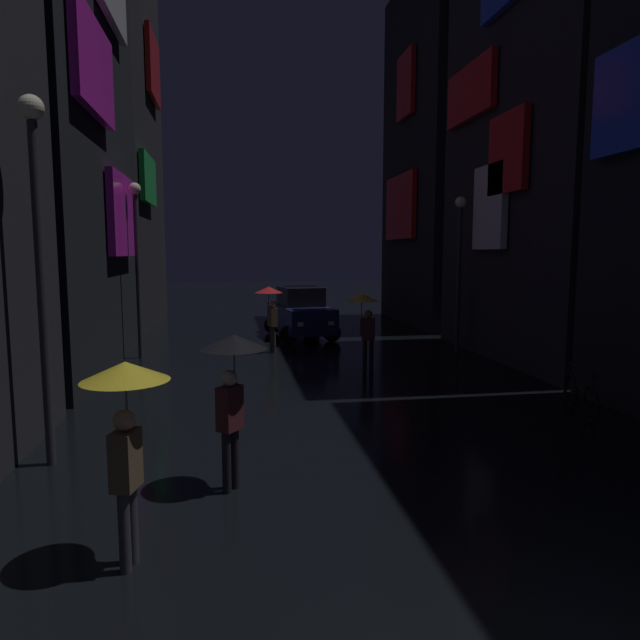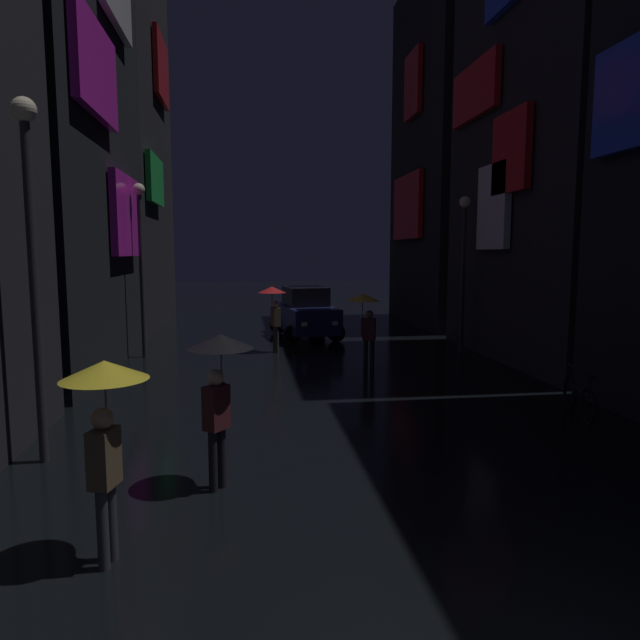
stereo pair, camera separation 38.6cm
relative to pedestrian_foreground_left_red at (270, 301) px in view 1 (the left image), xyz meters
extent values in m
cube|color=black|center=(-6.49, -1.66, 6.61)|extent=(4.00, 8.98, 16.57)
cube|color=#F226D8|center=(-4.34, -0.70, 2.61)|extent=(0.20, 3.28, 2.35)
cube|color=#F226D8|center=(-4.34, -3.56, 5.90)|extent=(0.20, 3.64, 2.22)
cube|color=black|center=(-6.49, 7.29, 6.43)|extent=(4.00, 8.89, 16.20)
cube|color=#26E54C|center=(-4.34, 5.14, 4.35)|extent=(0.20, 3.24, 1.84)
cube|color=red|center=(-4.34, 7.89, 9.33)|extent=(0.20, 3.26, 2.69)
cube|color=#232328|center=(8.51, -2.13, 5.40)|extent=(4.00, 8.04, 14.13)
cube|color=white|center=(6.36, -2.20, 2.86)|extent=(0.20, 1.89, 2.46)
cube|color=red|center=(6.36, -3.20, 4.26)|extent=(0.20, 1.99, 2.17)
cube|color=red|center=(6.36, -0.54, 6.57)|extent=(0.20, 3.32, 1.67)
cube|color=black|center=(8.51, 6.67, 5.90)|extent=(4.00, 7.64, 15.14)
cube|color=red|center=(6.36, 6.87, 3.55)|extent=(0.20, 3.97, 2.84)
cube|color=red|center=(6.36, 6.35, 8.68)|extent=(0.20, 2.06, 2.72)
cylinder|color=#38332D|center=(0.10, -0.19, -1.24)|extent=(0.12, 0.12, 0.85)
cylinder|color=#38332D|center=(0.04, -0.02, -1.24)|extent=(0.12, 0.12, 0.85)
cube|color=brown|center=(0.07, -0.10, -0.52)|extent=(0.32, 0.39, 0.60)
sphere|color=beige|center=(0.07, -0.10, -0.11)|extent=(0.22, 0.22, 0.22)
cylinder|color=brown|center=(-0.03, 0.05, -0.47)|extent=(0.09, 0.09, 0.50)
cylinder|color=slate|center=(-0.03, 0.05, -0.13)|extent=(0.02, 0.02, 0.77)
cone|color=red|center=(-0.03, 0.05, 0.35)|extent=(0.90, 0.90, 0.20)
cylinder|color=#2D2D38|center=(-2.33, -12.60, -1.24)|extent=(0.12, 0.12, 0.85)
cylinder|color=#2D2D38|center=(-2.29, -12.43, -1.24)|extent=(0.12, 0.12, 0.85)
cube|color=brown|center=(-2.31, -12.51, -0.52)|extent=(0.30, 0.38, 0.60)
sphere|color=tan|center=(-2.31, -12.51, -0.11)|extent=(0.22, 0.22, 0.22)
cylinder|color=brown|center=(-2.31, -12.33, -0.47)|extent=(0.09, 0.09, 0.50)
cylinder|color=slate|center=(-2.31, -12.33, -0.13)|extent=(0.02, 0.02, 0.77)
cone|color=yellow|center=(-2.31, -12.33, 0.35)|extent=(0.90, 0.90, 0.20)
cylinder|color=black|center=(2.51, -3.41, -1.24)|extent=(0.12, 0.12, 0.85)
cylinder|color=black|center=(2.34, -3.35, -1.24)|extent=(0.12, 0.12, 0.85)
cube|color=#4C1E23|center=(2.43, -3.38, -0.52)|extent=(0.39, 0.32, 0.60)
sphere|color=#9E7051|center=(2.43, -3.38, -0.11)|extent=(0.22, 0.22, 0.22)
cylinder|color=#4C1E23|center=(2.24, -3.37, -0.47)|extent=(0.09, 0.09, 0.50)
cylinder|color=slate|center=(2.24, -3.37, -0.13)|extent=(0.02, 0.02, 0.77)
cone|color=yellow|center=(2.24, -3.37, 0.35)|extent=(0.90, 0.90, 0.20)
cylinder|color=black|center=(-1.33, -10.81, -1.24)|extent=(0.12, 0.12, 0.85)
cylinder|color=black|center=(-1.22, -10.67, -1.24)|extent=(0.12, 0.12, 0.85)
cube|color=#4C1E23|center=(-1.27, -10.74, -0.52)|extent=(0.38, 0.40, 0.60)
sphere|color=beige|center=(-1.27, -10.74, -0.11)|extent=(0.22, 0.22, 0.22)
cylinder|color=#4C1E23|center=(-1.20, -10.57, -0.47)|extent=(0.09, 0.09, 0.50)
cylinder|color=slate|center=(-1.20, -10.57, -0.13)|extent=(0.02, 0.02, 0.77)
cone|color=black|center=(-1.20, -10.57, 0.35)|extent=(0.90, 0.90, 0.20)
torus|color=black|center=(5.74, -7.59, -1.31)|extent=(0.23, 0.71, 0.72)
torus|color=black|center=(5.48, -8.66, -1.31)|extent=(0.23, 0.71, 0.72)
cylinder|color=black|center=(5.61, -8.13, -1.13)|extent=(0.29, 0.98, 0.05)
cylinder|color=black|center=(5.48, -8.66, -0.96)|extent=(0.04, 0.04, 0.40)
cube|color=black|center=(5.48, -8.66, -0.74)|extent=(0.17, 0.26, 0.06)
cylinder|color=black|center=(5.74, -7.59, -0.76)|extent=(0.14, 0.44, 0.03)
cube|color=navy|center=(1.35, 2.99, -0.90)|extent=(2.25, 4.29, 0.90)
cube|color=black|center=(1.35, 2.99, -0.10)|extent=(1.69, 2.03, 0.70)
cylinder|color=black|center=(2.34, 1.78, -1.35)|extent=(0.66, 0.31, 0.64)
cylinder|color=black|center=(0.74, 1.56, -1.35)|extent=(0.66, 0.31, 0.64)
cylinder|color=black|center=(1.97, 4.42, -1.35)|extent=(0.66, 0.31, 0.64)
cylinder|color=black|center=(0.37, 4.20, -1.35)|extent=(0.66, 0.31, 0.64)
cube|color=white|center=(2.18, 1.02, -0.90)|extent=(0.21, 0.09, 0.14)
cube|color=white|center=(1.09, 0.87, -0.90)|extent=(0.21, 0.09, 0.14)
cylinder|color=#2D2D33|center=(-3.99, -0.47, 0.78)|extent=(0.14, 0.14, 4.90)
sphere|color=#F9EFCC|center=(-3.99, -0.47, 3.41)|extent=(0.36, 0.36, 0.36)
cylinder|color=#2D2D33|center=(6.01, -0.86, 0.64)|extent=(0.14, 0.14, 4.61)
sphere|color=#F9EFCC|center=(6.01, -0.86, 3.12)|extent=(0.36, 0.36, 0.36)
cylinder|color=#2D2D33|center=(-3.99, -9.35, 0.88)|extent=(0.14, 0.14, 5.09)
sphere|color=#F9EFCC|center=(-3.99, -9.35, 3.60)|extent=(0.36, 0.36, 0.36)
camera|label=1|loc=(-1.23, -18.28, 1.56)|focal=32.00mm
camera|label=2|loc=(-0.84, -18.33, 1.56)|focal=32.00mm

